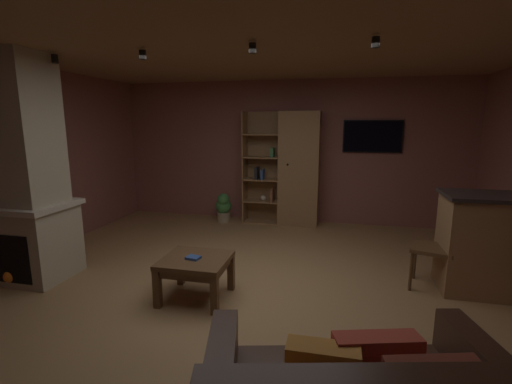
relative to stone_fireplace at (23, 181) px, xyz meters
name	(u,v)px	position (x,y,z in m)	size (l,w,h in m)	color
floor	(248,294)	(2.62, 0.14, -1.17)	(6.34, 6.19, 0.02)	#A37A4C
wall_back	(289,152)	(2.62, 3.27, 0.13)	(6.46, 0.06, 2.58)	#8E544C
ceiling	(247,41)	(2.62, 0.14, 1.43)	(6.34, 6.19, 0.02)	#8E6B47
window_pane_back	(271,159)	(2.30, 3.23, -0.01)	(0.79, 0.01, 0.72)	white
stone_fireplace	(23,181)	(0.00, 0.00, 0.00)	(0.97, 0.79, 2.58)	#BCAD8E
bookshelf_cabinet	(294,170)	(2.76, 2.99, -0.16)	(1.36, 0.41, 2.02)	#997047
kitchen_bar_counter	(511,245)	(5.34, 0.77, -0.62)	(1.41, 0.63, 1.09)	#997047
coffee_table	(196,266)	(2.11, -0.07, -0.81)	(0.68, 0.63, 0.45)	brown
table_book_0	(193,258)	(2.10, -0.10, -0.70)	(0.14, 0.11, 0.03)	#2D4C8C
dining_chair	(441,244)	(4.65, 0.71, -0.63)	(0.52, 0.52, 0.92)	brown
potted_floor_plant	(223,207)	(1.47, 2.84, -0.88)	(0.30, 0.32, 0.55)	#9E896B
wall_mounted_tv	(372,136)	(4.08, 3.20, 0.43)	(0.99, 0.06, 0.56)	black
track_light_spot_0	(55,59)	(0.46, 0.15, 1.35)	(0.07, 0.07, 0.09)	black
track_light_spot_1	(143,55)	(1.52, 0.15, 1.35)	(0.07, 0.07, 0.09)	black
track_light_spot_2	(253,48)	(2.69, 0.08, 1.35)	(0.07, 0.07, 0.09)	black
track_light_spot_3	(376,42)	(3.79, 0.07, 1.35)	(0.07, 0.07, 0.09)	black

